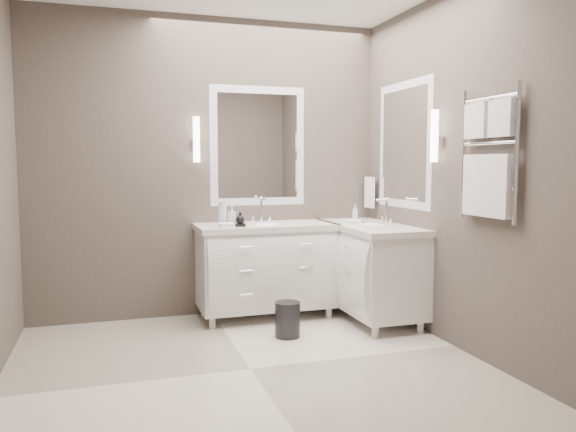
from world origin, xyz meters
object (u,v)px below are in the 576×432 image
object	(u,v)px
vanity_right	(370,265)
waste_bin	(288,319)
towel_ladder	(488,163)
vanity_back	(266,264)

from	to	relation	value
vanity_right	waste_bin	world-z (taller)	vanity_right
towel_ladder	vanity_right	bearing A→B (deg)	99.84
vanity_right	waste_bin	size ratio (longest dim) A/B	4.37
vanity_back	vanity_right	size ratio (longest dim) A/B	1.00
vanity_back	vanity_right	xyz separation A→B (m)	(0.88, -0.33, 0.00)
vanity_right	towel_ladder	size ratio (longest dim) A/B	1.38
vanity_back	waste_bin	xyz separation A→B (m)	(0.01, -0.63, -0.34)
vanity_right	waste_bin	xyz separation A→B (m)	(-0.87, -0.30, -0.34)
vanity_back	towel_ladder	distance (m)	2.16
vanity_back	towel_ladder	xyz separation A→B (m)	(1.10, -1.63, 0.91)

